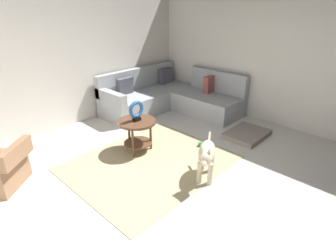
{
  "coord_description": "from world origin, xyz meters",
  "views": [
    {
      "loc": [
        -2.25,
        -1.96,
        2.24
      ],
      "look_at": [
        0.45,
        0.6,
        0.55
      ],
      "focal_mm": 29.37,
      "sensor_mm": 36.0,
      "label": 1
    }
  ],
  "objects_px": {
    "dog_bed_mat": "(247,134)",
    "dog_toy_ball": "(201,144)",
    "sectional_couch": "(170,98)",
    "torus_sculpture": "(136,110)",
    "dog": "(206,155)",
    "side_table": "(137,128)"
  },
  "relations": [
    {
      "from": "sectional_couch",
      "to": "torus_sculpture",
      "type": "bearing_deg",
      "value": -152.21
    },
    {
      "from": "sectional_couch",
      "to": "dog_toy_ball",
      "type": "height_order",
      "value": "sectional_couch"
    },
    {
      "from": "dog_bed_mat",
      "to": "torus_sculpture",
      "type": "bearing_deg",
      "value": 148.82
    },
    {
      "from": "dog",
      "to": "dog_toy_ball",
      "type": "distance_m",
      "value": 0.98
    },
    {
      "from": "dog_bed_mat",
      "to": "sectional_couch",
      "type": "bearing_deg",
      "value": 89.64
    },
    {
      "from": "dog_bed_mat",
      "to": "dog",
      "type": "distance_m",
      "value": 1.63
    },
    {
      "from": "side_table",
      "to": "dog_toy_ball",
      "type": "relative_size",
      "value": 6.63
    },
    {
      "from": "torus_sculpture",
      "to": "dog_bed_mat",
      "type": "bearing_deg",
      "value": -31.18
    },
    {
      "from": "sectional_couch",
      "to": "dog",
      "type": "relative_size",
      "value": 2.99
    },
    {
      "from": "sectional_couch",
      "to": "dog",
      "type": "height_order",
      "value": "sectional_couch"
    },
    {
      "from": "side_table",
      "to": "dog",
      "type": "distance_m",
      "value": 1.27
    },
    {
      "from": "sectional_couch",
      "to": "torus_sculpture",
      "type": "height_order",
      "value": "sectional_couch"
    },
    {
      "from": "dog_toy_ball",
      "to": "dog_bed_mat",
      "type": "bearing_deg",
      "value": -23.04
    },
    {
      "from": "torus_sculpture",
      "to": "dog_toy_ball",
      "type": "relative_size",
      "value": 3.6
    },
    {
      "from": "torus_sculpture",
      "to": "dog_toy_ball",
      "type": "height_order",
      "value": "torus_sculpture"
    },
    {
      "from": "dog_bed_mat",
      "to": "dog",
      "type": "bearing_deg",
      "value": -171.6
    },
    {
      "from": "side_table",
      "to": "dog_toy_ball",
      "type": "height_order",
      "value": "side_table"
    },
    {
      "from": "dog_bed_mat",
      "to": "dog_toy_ball",
      "type": "bearing_deg",
      "value": 156.96
    },
    {
      "from": "dog",
      "to": "sectional_couch",
      "type": "bearing_deg",
      "value": -67.27
    },
    {
      "from": "sectional_couch",
      "to": "torus_sculpture",
      "type": "relative_size",
      "value": 6.9
    },
    {
      "from": "torus_sculpture",
      "to": "dog_toy_ball",
      "type": "bearing_deg",
      "value": -38.57
    },
    {
      "from": "side_table",
      "to": "dog_toy_ball",
      "type": "distance_m",
      "value": 1.12
    }
  ]
}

